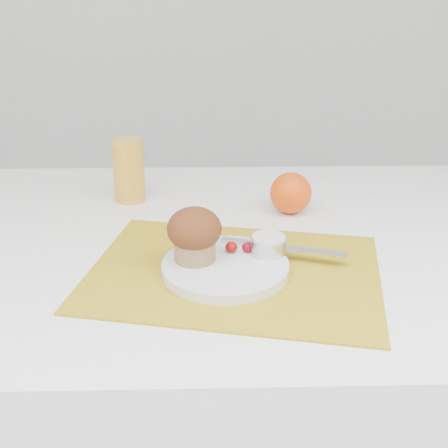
{
  "coord_description": "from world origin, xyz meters",
  "views": [
    {
      "loc": [
        -0.08,
        -0.85,
        1.18
      ],
      "look_at": [
        -0.06,
        -0.0,
        0.8
      ],
      "focal_mm": 45.0,
      "sensor_mm": 36.0,
      "label": 1
    }
  ],
  "objects_px": {
    "orange": "(291,193)",
    "table": "(253,402)",
    "juice_glass": "(129,170)",
    "muffin": "(194,234)",
    "plate": "(225,267)"
  },
  "relations": [
    {
      "from": "juice_glass",
      "to": "muffin",
      "type": "distance_m",
      "value": 0.34
    },
    {
      "from": "table",
      "to": "juice_glass",
      "type": "relative_size",
      "value": 9.35
    },
    {
      "from": "table",
      "to": "juice_glass",
      "type": "xyz_separation_m",
      "value": [
        -0.25,
        0.19,
        0.44
      ]
    },
    {
      "from": "juice_glass",
      "to": "muffin",
      "type": "bearing_deg",
      "value": -65.45
    },
    {
      "from": "plate",
      "to": "muffin",
      "type": "height_order",
      "value": "muffin"
    },
    {
      "from": "table",
      "to": "juice_glass",
      "type": "distance_m",
      "value": 0.54
    },
    {
      "from": "table",
      "to": "plate",
      "type": "height_order",
      "value": "plate"
    },
    {
      "from": "muffin",
      "to": "table",
      "type": "bearing_deg",
      "value": 48.4
    },
    {
      "from": "orange",
      "to": "table",
      "type": "bearing_deg",
      "value": -123.24
    },
    {
      "from": "orange",
      "to": "juice_glass",
      "type": "height_order",
      "value": "juice_glass"
    },
    {
      "from": "plate",
      "to": "orange",
      "type": "bearing_deg",
      "value": 61.5
    },
    {
      "from": "plate",
      "to": "juice_glass",
      "type": "relative_size",
      "value": 1.54
    },
    {
      "from": "orange",
      "to": "muffin",
      "type": "xyz_separation_m",
      "value": [
        -0.18,
        -0.23,
        0.02
      ]
    },
    {
      "from": "juice_glass",
      "to": "muffin",
      "type": "xyz_separation_m",
      "value": [
        0.14,
        -0.31,
        0.0
      ]
    },
    {
      "from": "juice_glass",
      "to": "table",
      "type": "bearing_deg",
      "value": -37.11
    }
  ]
}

